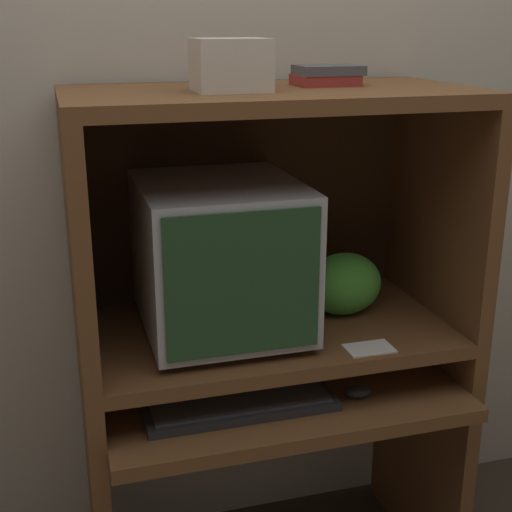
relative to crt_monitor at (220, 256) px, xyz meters
name	(u,v)px	position (x,y,z in m)	size (l,w,h in m)	color
wall_back	(237,121)	(0.13, 0.32, 0.30)	(6.00, 0.06, 2.60)	beige
desk_base	(275,460)	(0.13, -0.06, -0.59)	(1.00, 0.61, 0.66)	brown
desk_monitor_shelf	(270,336)	(0.13, -0.01, -0.23)	(1.00, 0.53, 0.14)	brown
hutch_upper	(267,171)	(0.13, 0.03, 0.21)	(1.00, 0.53, 0.62)	brown
crt_monitor	(220,256)	(0.00, 0.00, 0.00)	(0.40, 0.46, 0.39)	#B2B2B7
keyboard	(241,407)	(0.00, -0.19, -0.33)	(0.47, 0.14, 0.03)	#2D2D30
mouse	(358,391)	(0.31, -0.20, -0.33)	(0.07, 0.05, 0.03)	#28282B
snack_bag	(344,284)	(0.35, 0.02, -0.12)	(0.21, 0.16, 0.17)	green
book_stack	(327,75)	(0.29, 0.04, 0.44)	(0.16, 0.12, 0.05)	maroon
paper_card	(369,348)	(0.32, -0.22, -0.20)	(0.12, 0.08, 0.00)	white
storage_box	(231,65)	(0.02, -0.05, 0.47)	(0.17, 0.14, 0.12)	beige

